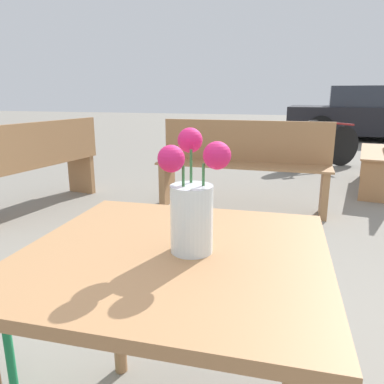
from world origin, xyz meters
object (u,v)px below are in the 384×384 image
object	(u,v)px
table_front	(175,287)
bicycle	(320,146)
flower_vase	(192,207)
parked_car	(379,114)
bench_middle	(243,161)
bench_near	(39,163)

from	to	relation	value
table_front	bicycle	xyz separation A→B (m)	(0.59, 5.10, -0.27)
flower_vase	parked_car	bearing A→B (deg)	77.49
flower_vase	bench_middle	xyz separation A→B (m)	(-0.26, 2.72, -0.36)
table_front	bench_middle	size ratio (longest dim) A/B	0.49
flower_vase	bench_middle	size ratio (longest dim) A/B	0.19
parked_car	table_front	bearing A→B (deg)	-102.78
flower_vase	bench_middle	bearing A→B (deg)	95.56
flower_vase	bicycle	bearing A→B (deg)	83.89
bench_middle	flower_vase	bearing A→B (deg)	-84.44
bench_near	bench_middle	bearing A→B (deg)	17.40
bench_near	parked_car	distance (m)	8.42
bicycle	parked_car	size ratio (longest dim) A/B	0.28
flower_vase	parked_car	size ratio (longest dim) A/B	0.07
bicycle	table_front	bearing A→B (deg)	-96.62
bicycle	parked_car	bearing A→B (deg)	70.32
bench_middle	parked_car	size ratio (longest dim) A/B	0.38
bench_middle	parked_car	distance (m)	7.09
table_front	flower_vase	world-z (taller)	flower_vase
flower_vase	bench_near	world-z (taller)	flower_vase
table_front	flower_vase	xyz separation A→B (m)	(0.05, 0.00, 0.23)
bicycle	bench_middle	bearing A→B (deg)	-108.82
bench_near	flower_vase	bearing A→B (deg)	-44.79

